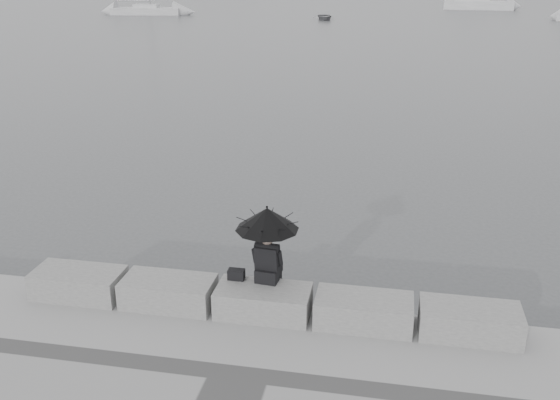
% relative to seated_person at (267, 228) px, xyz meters
% --- Properties ---
extents(ground, '(360.00, 360.00, 0.00)m').
position_rel_seated_person_xyz_m(ground, '(-0.01, 0.16, -1.99)').
color(ground, '#434548').
rests_on(ground, ground).
extents(stone_block_far_left, '(1.60, 0.80, 0.50)m').
position_rel_seated_person_xyz_m(stone_block_far_left, '(-3.41, -0.29, -1.24)').
color(stone_block_far_left, slate).
rests_on(stone_block_far_left, promenade).
extents(stone_block_left, '(1.60, 0.80, 0.50)m').
position_rel_seated_person_xyz_m(stone_block_left, '(-1.71, -0.29, -1.24)').
color(stone_block_left, slate).
rests_on(stone_block_left, promenade).
extents(stone_block_centre, '(1.60, 0.80, 0.50)m').
position_rel_seated_person_xyz_m(stone_block_centre, '(-0.01, -0.29, -1.24)').
color(stone_block_centre, slate).
rests_on(stone_block_centre, promenade).
extents(stone_block_right, '(1.60, 0.80, 0.50)m').
position_rel_seated_person_xyz_m(stone_block_right, '(1.69, -0.29, -1.24)').
color(stone_block_right, slate).
rests_on(stone_block_right, promenade).
extents(stone_block_far_right, '(1.60, 0.80, 0.50)m').
position_rel_seated_person_xyz_m(stone_block_far_right, '(3.39, -0.29, -1.24)').
color(stone_block_far_right, slate).
rests_on(stone_block_far_right, promenade).
extents(seated_person, '(1.08, 1.08, 1.39)m').
position_rel_seated_person_xyz_m(seated_person, '(0.00, 0.00, 0.00)').
color(seated_person, black).
rests_on(seated_person, stone_block_centre).
extents(bag, '(0.29, 0.16, 0.18)m').
position_rel_seated_person_xyz_m(bag, '(-0.54, -0.05, -0.89)').
color(bag, black).
rests_on(bag, stone_block_centre).
extents(sailboat_left, '(8.42, 3.26, 12.90)m').
position_rel_seated_person_xyz_m(sailboat_left, '(-28.16, 63.84, -1.47)').
color(sailboat_left, silver).
rests_on(sailboat_left, ground).
extents(motor_cruiser, '(9.00, 3.62, 4.50)m').
position_rel_seated_person_xyz_m(motor_cruiser, '(11.68, 79.71, -1.09)').
color(motor_cruiser, silver).
rests_on(motor_cruiser, ground).
extents(dinghy, '(3.68, 2.33, 0.58)m').
position_rel_seated_person_xyz_m(dinghy, '(-6.47, 61.31, -1.70)').
color(dinghy, gray).
rests_on(dinghy, ground).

